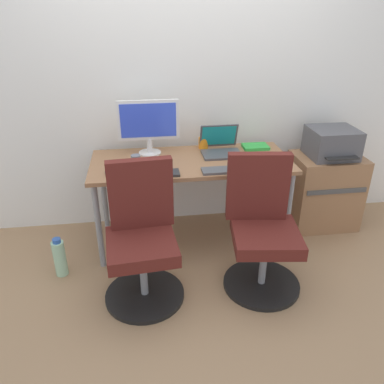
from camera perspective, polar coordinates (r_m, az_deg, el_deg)
ground_plane at (r=3.31m, az=-0.12°, el=-6.89°), size 5.28×5.28×0.00m
back_wall at (r=3.22m, az=-1.17°, el=17.13°), size 4.40×0.04×2.60m
desk at (r=3.00m, az=-0.13°, el=3.56°), size 1.54×0.66×0.72m
office_chair_left at (r=2.55m, az=-7.44°, el=-7.06°), size 0.54×0.54×0.94m
office_chair_right at (r=2.67m, az=10.39°, el=-5.68°), size 0.54×0.54×0.94m
side_cabinet at (r=3.57m, az=19.02°, el=0.18°), size 0.57×0.43×0.65m
printer at (r=3.41m, az=20.12°, el=6.89°), size 0.38×0.40×0.24m
water_bottle_on_floor at (r=3.00m, az=-19.10°, el=-9.22°), size 0.09×0.09×0.31m
desktop_monitor at (r=3.05m, az=-6.50°, el=10.11°), size 0.48×0.18×0.43m
open_laptop at (r=3.12m, az=4.26°, el=6.77°), size 0.31×0.29×0.22m
keyboard_by_monitor at (r=2.73m, az=-5.45°, el=2.73°), size 0.34×0.12×0.02m
keyboard_by_laptop at (r=2.78m, az=4.96°, el=3.26°), size 0.34×0.12×0.02m
mouse_by_monitor at (r=2.86m, az=11.72°, el=3.63°), size 0.06×0.10×0.03m
mouse_by_laptop at (r=2.79m, az=-12.29°, el=2.98°), size 0.06×0.10×0.03m
coffee_mug at (r=3.22m, az=1.70°, el=7.32°), size 0.08×0.08×0.09m
pen_cup at (r=2.83m, az=-8.34°, el=4.46°), size 0.07×0.07×0.10m
notebook at (r=3.27m, az=9.42°, el=6.68°), size 0.21×0.15×0.03m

